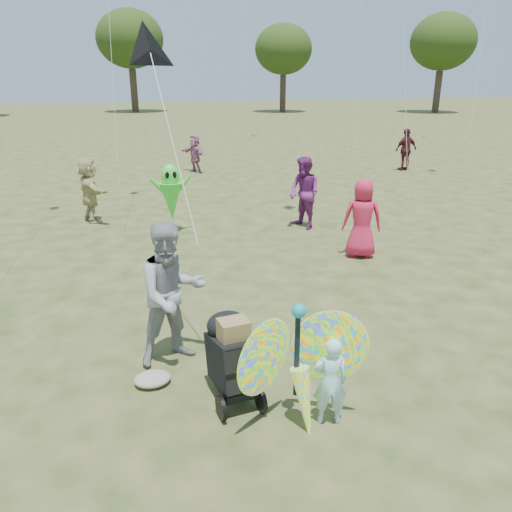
{
  "coord_description": "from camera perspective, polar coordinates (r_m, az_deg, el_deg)",
  "views": [
    {
      "loc": [
        -2.37,
        -5.5,
        3.73
      ],
      "look_at": [
        -0.2,
        1.5,
        1.1
      ],
      "focal_mm": 35.0,
      "sensor_mm": 36.0,
      "label": 1
    }
  ],
  "objects": [
    {
      "name": "crowd_e",
      "position": [
        12.99,
        5.53,
        7.18
      ],
      "size": [
        0.95,
        1.07,
        1.85
      ],
      "primitive_type": "imported",
      "rotation": [
        0.0,
        0.0,
        5.03
      ],
      "color": "#78286F",
      "rests_on": "ground"
    },
    {
      "name": "adult_man",
      "position": [
        6.8,
        -9.56,
        -4.28
      ],
      "size": [
        1.11,
        0.95,
        1.99
      ],
      "primitive_type": "imported",
      "rotation": [
        0.0,
        0.0,
        0.23
      ],
      "color": "gray",
      "rests_on": "ground"
    },
    {
      "name": "crowd_j",
      "position": [
        21.2,
        -7.02,
        11.56
      ],
      "size": [
        1.0,
        1.49,
        1.54
      ],
      "primitive_type": "imported",
      "rotation": [
        0.0,
        0.0,
        5.13
      ],
      "color": "#A86087",
      "rests_on": "ground"
    },
    {
      "name": "delta_kite_rig",
      "position": [
        7.67,
        -12.01,
        21.86
      ],
      "size": [
        0.89,
        1.68,
        2.9
      ],
      "color": "black",
      "rests_on": "ground"
    },
    {
      "name": "jogging_stroller",
      "position": [
        6.11,
        -2.76,
        -10.96
      ],
      "size": [
        0.56,
        1.08,
        1.09
      ],
      "rotation": [
        0.0,
        0.0,
        0.1
      ],
      "color": "black",
      "rests_on": "ground"
    },
    {
      "name": "grey_bag",
      "position": [
        6.74,
        -11.75,
        -13.58
      ],
      "size": [
        0.47,
        0.38,
        0.15
      ],
      "primitive_type": "ellipsoid",
      "color": "gray",
      "rests_on": "ground"
    },
    {
      "name": "tree_line",
      "position": [
        50.95,
        -11.29,
        22.92
      ],
      "size": [
        91.78,
        33.6,
        10.79
      ],
      "color": "#3A2D21",
      "rests_on": "ground"
    },
    {
      "name": "crowd_a",
      "position": [
        11.03,
        12.04,
        4.22
      ],
      "size": [
        0.99,
        0.83,
        1.72
      ],
      "primitive_type": "imported",
      "rotation": [
        0.0,
        0.0,
        2.75
      ],
      "color": "#C92042",
      "rests_on": "ground"
    },
    {
      "name": "butterfly_kite",
      "position": [
        5.6,
        5.05,
        -12.6
      ],
      "size": [
        1.74,
        0.75,
        1.69
      ],
      "color": "red",
      "rests_on": "ground"
    },
    {
      "name": "crowd_h",
      "position": [
        22.32,
        16.76,
        11.57
      ],
      "size": [
        1.05,
        0.51,
        1.74
      ],
      "primitive_type": "imported",
      "rotation": [
        0.0,
        0.0,
        3.23
      ],
      "color": "#4C191E",
      "rests_on": "ground"
    },
    {
      "name": "ground",
      "position": [
        7.05,
        5.29,
        -12.27
      ],
      "size": [
        160.0,
        160.0,
        0.0
      ],
      "primitive_type": "plane",
      "color": "#51592B",
      "rests_on": "ground"
    },
    {
      "name": "alien_kite",
      "position": [
        12.69,
        -9.68,
        6.9
      ],
      "size": [
        1.12,
        0.69,
        1.74
      ],
      "color": "#37E636",
      "rests_on": "ground"
    },
    {
      "name": "child_girl",
      "position": [
        5.79,
        8.46,
        -13.99
      ],
      "size": [
        0.44,
        0.34,
        1.07
      ],
      "primitive_type": "imported",
      "rotation": [
        0.0,
        0.0,
        2.89
      ],
      "color": "#A8E4EE",
      "rests_on": "ground"
    },
    {
      "name": "crowd_d",
      "position": [
        14.25,
        -18.49,
        7.14
      ],
      "size": [
        0.93,
        1.69,
        1.74
      ],
      "primitive_type": "imported",
      "rotation": [
        0.0,
        0.0,
        1.85
      ],
      "color": "tan",
      "rests_on": "ground"
    }
  ]
}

